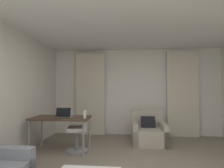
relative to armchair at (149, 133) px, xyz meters
The scene contains 8 objects.
wall_window 1.39m from the armchair, 109.31° to the left, with size 5.12×0.06×2.60m.
ceiling 3.22m from the armchair, 97.99° to the right, with size 5.12×6.12×0.06m, color white.
curtain_left_panel 2.08m from the armchair, 156.32° to the left, with size 0.90×0.06×2.50m.
curtain_right_panel 1.63m from the armchair, 34.50° to the left, with size 0.90×0.06×2.50m.
armchair is the anchor object (origin of this frame).
desk 2.20m from the armchair, 158.89° to the right, with size 1.27×0.66×0.75m.
desk_chair 1.78m from the armchair, 154.21° to the right, with size 0.48×0.48×0.88m.
laptop 2.15m from the armchair, 156.97° to the right, with size 0.33×0.25×0.22m.
Camera 1 is at (-0.20, -2.54, 1.36)m, focal length 28.90 mm.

